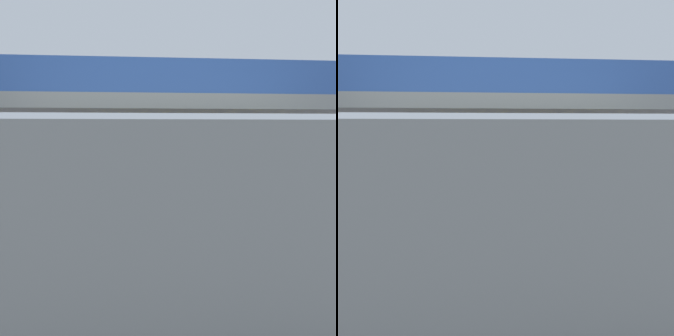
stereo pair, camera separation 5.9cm
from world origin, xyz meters
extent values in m
plane|color=#38383D|center=(0.00, 0.00, 0.00)|extent=(80.00, 80.00, 0.00)
cube|color=yellow|center=(0.75, 1.26, 1.72)|extent=(11.50, 2.55, 2.86)
cube|color=black|center=(0.75, 1.26, 2.23)|extent=(11.04, 2.59, 0.90)
cube|color=white|center=(0.75, 1.26, 3.03)|extent=(11.27, 2.58, 0.20)
cube|color=black|center=(6.52, 1.26, 2.06)|extent=(0.04, 2.24, 1.20)
cylinder|color=black|center=(4.43, 2.54, 0.52)|extent=(1.04, 0.30, 1.04)
cylinder|color=black|center=(4.43, -0.01, 0.52)|extent=(1.04, 0.30, 1.04)
cylinder|color=black|center=(-2.93, 2.54, 0.52)|extent=(1.04, 0.30, 1.04)
cylinder|color=black|center=(-2.93, -0.01, 0.52)|extent=(1.04, 0.30, 1.04)
torus|color=black|center=(10.28, 2.18, 0.36)|extent=(0.72, 0.06, 0.72)
torus|color=black|center=(9.23, 2.18, 0.36)|extent=(0.72, 0.06, 0.72)
cube|color=blue|center=(9.75, 2.18, 0.54)|extent=(0.89, 0.04, 0.04)
cylinder|color=blue|center=(9.57, 2.18, 0.74)|extent=(0.03, 0.03, 0.40)
cube|color=black|center=(9.57, 2.18, 0.94)|extent=(0.20, 0.08, 0.04)
cylinder|color=blue|center=(10.15, 2.18, 0.91)|extent=(0.02, 0.44, 0.02)
torus|color=black|center=(9.41, 4.32, 0.36)|extent=(0.72, 0.06, 0.72)
torus|color=black|center=(8.36, 4.32, 0.36)|extent=(0.72, 0.06, 0.72)
cube|color=orange|center=(8.88, 4.32, 0.54)|extent=(0.89, 0.04, 0.04)
cylinder|color=orange|center=(8.69, 4.32, 0.74)|extent=(0.03, 0.03, 0.40)
cube|color=black|center=(8.69, 4.32, 0.94)|extent=(0.20, 0.08, 0.04)
cylinder|color=orange|center=(9.28, 4.32, 0.91)|extent=(0.02, 0.44, 0.02)
cylinder|color=#2D2D38|center=(8.28, -2.78, 0.42)|extent=(0.32, 0.32, 0.85)
cylinder|color=maroon|center=(8.28, -2.78, 1.20)|extent=(0.38, 0.38, 0.70)
sphere|color=tan|center=(8.28, -2.78, 1.68)|extent=(0.22, 0.22, 0.22)
cylinder|color=slate|center=(-5.10, -3.87, 1.40)|extent=(0.08, 0.08, 2.80)
cube|color=red|center=(-5.10, -3.87, 2.50)|extent=(0.04, 0.60, 0.60)
cube|color=silver|center=(-8.00, -3.21, 0.00)|extent=(2.00, 0.20, 0.01)
cube|color=silver|center=(-4.00, -3.21, 0.00)|extent=(2.00, 0.20, 0.01)
cube|color=silver|center=(0.00, -3.21, 0.00)|extent=(2.00, 0.20, 0.01)
cube|color=silver|center=(4.00, -3.21, 0.00)|extent=(2.00, 0.20, 0.01)
cube|color=silver|center=(8.00, -3.21, 0.00)|extent=(2.00, 0.20, 0.01)
cube|color=gray|center=(0.00, 9.03, 5.01)|extent=(31.21, 2.60, 0.50)
cube|color=#3359A5|center=(0.00, 7.78, 5.81)|extent=(31.21, 0.08, 1.10)
cube|color=#3359A5|center=(0.00, 10.28, 5.81)|extent=(31.21, 0.08, 1.10)
cube|color=gray|center=(2.74, 13.80, 2.10)|extent=(9.00, 5.00, 4.20)
cube|color=#192333|center=(2.74, 11.28, 1.89)|extent=(7.65, 0.04, 2.94)
camera|label=1|loc=(3.31, 20.21, 4.06)|focal=32.11mm
camera|label=2|loc=(3.25, 20.21, 4.06)|focal=32.11mm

